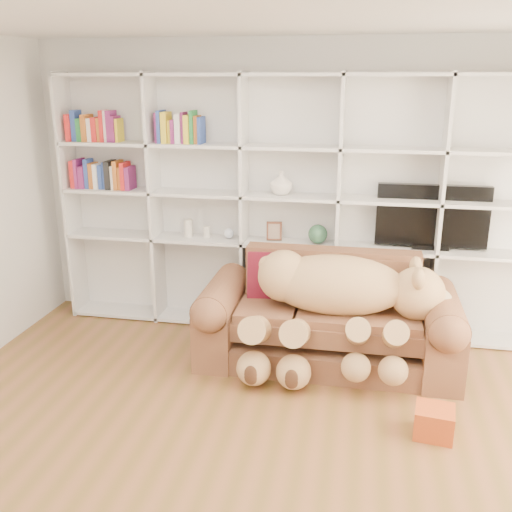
% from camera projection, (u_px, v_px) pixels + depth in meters
% --- Properties ---
extents(floor, '(5.00, 5.00, 0.00)m').
position_uv_depth(floor, '(237.00, 481.00, 3.47)').
color(floor, brown).
rests_on(floor, ground).
extents(wall_back, '(5.00, 0.02, 2.70)m').
position_uv_depth(wall_back, '(294.00, 187.00, 5.41)').
color(wall_back, silver).
rests_on(wall_back, floor).
extents(bookshelf, '(4.43, 0.35, 2.40)m').
position_uv_depth(bookshelf, '(266.00, 194.00, 5.33)').
color(bookshelf, silver).
rests_on(bookshelf, floor).
extents(sofa, '(2.15, 0.93, 0.91)m').
position_uv_depth(sofa, '(328.00, 323.00, 4.87)').
color(sofa, brown).
rests_on(sofa, floor).
extents(teddy_bear, '(1.66, 0.90, 0.96)m').
position_uv_depth(teddy_bear, '(336.00, 299.00, 4.60)').
color(teddy_bear, tan).
rests_on(teddy_bear, sofa).
extents(throw_pillow, '(0.45, 0.29, 0.45)m').
position_uv_depth(throw_pillow, '(272.00, 276.00, 5.00)').
color(throw_pillow, maroon).
rests_on(throw_pillow, sofa).
extents(gift_box, '(0.29, 0.27, 0.21)m').
position_uv_depth(gift_box, '(434.00, 422.00, 3.88)').
color(gift_box, '#B84618').
rests_on(gift_box, floor).
extents(tv, '(0.98, 0.18, 0.58)m').
position_uv_depth(tv, '(432.00, 217.00, 5.10)').
color(tv, black).
rests_on(tv, bookshelf).
extents(picture_frame, '(0.15, 0.04, 0.18)m').
position_uv_depth(picture_frame, '(274.00, 231.00, 5.37)').
color(picture_frame, brown).
rests_on(picture_frame, bookshelf).
extents(green_vase, '(0.18, 0.18, 0.18)m').
position_uv_depth(green_vase, '(318.00, 234.00, 5.30)').
color(green_vase, '#2E5B3E').
rests_on(green_vase, bookshelf).
extents(figurine_tall, '(0.10, 0.10, 0.17)m').
position_uv_depth(figurine_tall, '(188.00, 228.00, 5.53)').
color(figurine_tall, beige).
rests_on(figurine_tall, bookshelf).
extents(figurine_short, '(0.08, 0.08, 0.11)m').
position_uv_depth(figurine_short, '(207.00, 232.00, 5.50)').
color(figurine_short, beige).
rests_on(figurine_short, bookshelf).
extents(snow_globe, '(0.10, 0.10, 0.10)m').
position_uv_depth(snow_globe, '(229.00, 233.00, 5.46)').
color(snow_globe, white).
rests_on(snow_globe, bookshelf).
extents(shelf_vase, '(0.21, 0.21, 0.21)m').
position_uv_depth(shelf_vase, '(281.00, 183.00, 5.22)').
color(shelf_vase, silver).
rests_on(shelf_vase, bookshelf).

